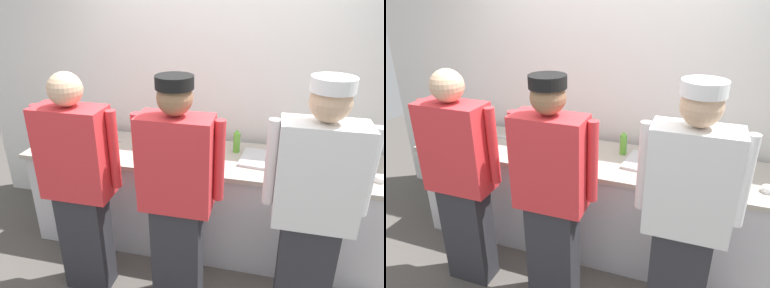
# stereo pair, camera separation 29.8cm
# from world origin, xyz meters

# --- Properties ---
(ground_plane) EXTENTS (9.00, 9.00, 0.00)m
(ground_plane) POSITION_xyz_m (0.00, 0.00, 0.00)
(ground_plane) COLOR #514C47
(wall_back) EXTENTS (4.86, 0.10, 2.72)m
(wall_back) POSITION_xyz_m (0.00, 0.86, 1.36)
(wall_back) COLOR silver
(wall_back) RESTS_ON ground
(prep_counter) EXTENTS (3.10, 0.71, 0.89)m
(prep_counter) POSITION_xyz_m (0.00, 0.38, 0.45)
(prep_counter) COLOR silver
(prep_counter) RESTS_ON ground
(chef_near_left) EXTENTS (0.62, 0.24, 1.71)m
(chef_near_left) POSITION_xyz_m (-0.78, -0.33, 0.91)
(chef_near_left) COLOR #2D2D33
(chef_near_left) RESTS_ON ground
(chef_center) EXTENTS (0.62, 0.24, 1.72)m
(chef_center) POSITION_xyz_m (-0.06, -0.32, 0.92)
(chef_center) COLOR #2D2D33
(chef_center) RESTS_ON ground
(chef_far_right) EXTENTS (0.63, 0.24, 1.76)m
(chef_far_right) POSITION_xyz_m (0.81, -0.32, 0.94)
(chef_far_right) COLOR #2D2D33
(chef_far_right) RESTS_ON ground
(plate_stack_front) EXTENTS (0.23, 0.23, 0.05)m
(plate_stack_front) POSITION_xyz_m (-1.26, 0.36, 0.92)
(plate_stack_front) COLOR white
(plate_stack_front) RESTS_ON prep_counter
(plate_stack_rear) EXTENTS (0.21, 0.21, 0.06)m
(plate_stack_rear) POSITION_xyz_m (1.09, 0.48, 0.92)
(plate_stack_rear) COLOR white
(plate_stack_rear) RESTS_ON prep_counter
(mixing_bowl_steel) EXTENTS (0.31, 0.31, 0.10)m
(mixing_bowl_steel) POSITION_xyz_m (-0.15, 0.29, 0.94)
(mixing_bowl_steel) COLOR #B7BABF
(mixing_bowl_steel) RESTS_ON prep_counter
(sheet_tray) EXTENTS (0.54, 0.40, 0.02)m
(sheet_tray) POSITION_xyz_m (0.55, 0.37, 0.90)
(sheet_tray) COLOR #B7BABF
(sheet_tray) RESTS_ON prep_counter
(squeeze_bottle_primary) EXTENTS (0.06, 0.06, 0.21)m
(squeeze_bottle_primary) POSITION_xyz_m (0.24, 0.51, 0.99)
(squeeze_bottle_primary) COLOR #56A333
(squeeze_bottle_primary) RESTS_ON prep_counter
(ramekin_yellow_sauce) EXTENTS (0.09, 0.09, 0.04)m
(ramekin_yellow_sauce) POSITION_xyz_m (1.33, 0.24, 0.91)
(ramekin_yellow_sauce) COLOR white
(ramekin_yellow_sauce) RESTS_ON prep_counter
(ramekin_red_sauce) EXTENTS (0.08, 0.08, 0.04)m
(ramekin_red_sauce) POSITION_xyz_m (-1.09, 0.27, 0.92)
(ramekin_red_sauce) COLOR white
(ramekin_red_sauce) RESTS_ON prep_counter
(chefs_knife) EXTENTS (0.28, 0.03, 0.02)m
(chefs_knife) POSITION_xyz_m (-0.98, 0.49, 0.90)
(chefs_knife) COLOR #B7BABF
(chefs_knife) RESTS_ON prep_counter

